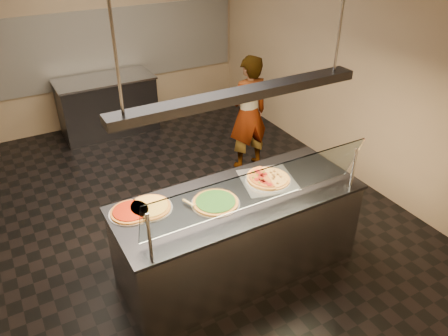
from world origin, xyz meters
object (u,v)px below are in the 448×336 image
serving_counter (238,234)px  half_pizza_pepperoni (259,180)px  pizza_tomato (131,212)px  prep_table (108,105)px  half_pizza_sausage (276,175)px  heat_lamp_housing (241,95)px  pizza_cheese (149,207)px  sneeze_guard (260,188)px  pizza_spinach (215,202)px  worker (248,114)px  perforated_tray (268,180)px  pizza_spatula (195,202)px

serving_counter → half_pizza_pepperoni: bearing=18.5°
pizza_tomato → prep_table: size_ratio=0.25×
half_pizza_pepperoni → prep_table: 3.85m
half_pizza_pepperoni → half_pizza_sausage: size_ratio=1.00×
heat_lamp_housing → pizza_cheese: bearing=163.7°
half_pizza_pepperoni → pizza_cheese: bearing=172.9°
sneeze_guard → heat_lamp_housing: bearing=90.0°
pizza_spinach → pizza_cheese: (-0.56, 0.23, -0.00)m
half_pizza_sausage → prep_table: (-0.68, 3.79, -0.49)m
half_pizza_pepperoni → worker: size_ratio=0.28×
perforated_tray → prep_table: size_ratio=0.40×
pizza_spinach → pizza_spatula: 0.19m
pizza_spatula → prep_table: bearing=86.3°
serving_counter → sneeze_guard: size_ratio=1.11×
pizza_cheese → heat_lamp_housing: size_ratio=0.18×
half_pizza_pepperoni → heat_lamp_housing: size_ratio=0.20×
pizza_spatula → pizza_cheese: bearing=157.0°
perforated_tray → pizza_spinach: (-0.65, -0.09, 0.01)m
half_pizza_sausage → pizza_cheese: size_ratio=1.12×
worker → perforated_tray: bearing=63.4°
sneeze_guard → perforated_tray: size_ratio=3.46×
pizza_spatula → worker: worker is taller
half_pizza_pepperoni → pizza_spinach: bearing=-170.6°
pizza_tomato → heat_lamp_housing: size_ratio=0.17×
serving_counter → pizza_spinach: (-0.25, 0.01, 0.48)m
half_pizza_sausage → worker: bearing=66.7°
sneeze_guard → pizza_spatula: sneeze_guard is taller
serving_counter → sneeze_guard: bearing=-90.0°
sneeze_guard → half_pizza_pepperoni: 0.59m
sneeze_guard → worker: bearing=60.0°
perforated_tray → half_pizza_pepperoni: (-0.10, 0.00, 0.03)m
prep_table → worker: worker is taller
prep_table → pizza_spatula: bearing=-93.7°
pizza_spatula → worker: (1.65, 1.70, -0.14)m
pizza_spinach → prep_table: size_ratio=0.29×
serving_counter → heat_lamp_housing: size_ratio=1.04×
pizza_spinach → pizza_spatula: pizza_spatula is taller
serving_counter → worker: bearing=55.5°
serving_counter → pizza_cheese: pizza_cheese is taller
serving_counter → sneeze_guard: sneeze_guard is taller
half_pizza_pepperoni → half_pizza_sausage: (0.21, -0.00, -0.01)m
pizza_cheese → prep_table: size_ratio=0.27×
half_pizza_pepperoni → half_pizza_sausage: half_pizza_pepperoni is taller
serving_counter → half_pizza_pepperoni: 0.59m
sneeze_guard → worker: (1.22, 2.12, -0.40)m
perforated_tray → heat_lamp_housing: heat_lamp_housing is taller
pizza_tomato → pizza_cheese: bearing=-3.9°
worker → sneeze_guard: bearing=59.6°
perforated_tray → pizza_cheese: pizza_cheese is taller
serving_counter → half_pizza_sausage: 0.71m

